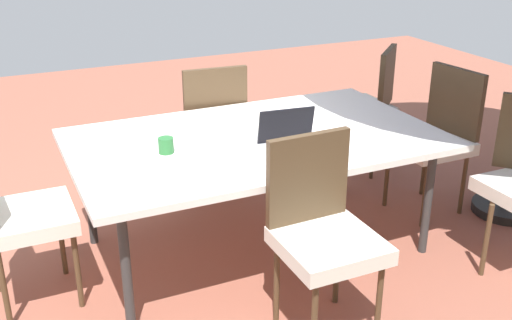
% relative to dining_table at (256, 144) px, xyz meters
% --- Properties ---
extents(ground_plane, '(10.00, 10.00, 0.02)m').
position_rel_dining_table_xyz_m(ground_plane, '(0.00, 0.00, -0.70)').
color(ground_plane, '#935442').
extents(dining_table, '(2.11, 1.25, 0.73)m').
position_rel_dining_table_xyz_m(dining_table, '(0.00, 0.00, 0.00)').
color(dining_table, white).
rests_on(dining_table, ground_plane).
extents(chair_west, '(0.48, 0.47, 0.98)m').
position_rel_dining_table_xyz_m(chair_west, '(-1.33, 0.01, -0.14)').
color(chair_west, silver).
rests_on(chair_west, ground_plane).
extents(chair_southwest, '(0.59, 0.59, 0.98)m').
position_rel_dining_table_xyz_m(chair_southwest, '(-1.30, -0.78, -0.14)').
color(chair_southwest, silver).
rests_on(chair_southwest, ground_plane).
extents(chair_south, '(0.47, 0.48, 0.98)m').
position_rel_dining_table_xyz_m(chair_south, '(-0.03, -0.83, -0.14)').
color(chair_south, silver).
rests_on(chair_south, ground_plane).
extents(chair_east, '(0.48, 0.47, 0.98)m').
position_rel_dining_table_xyz_m(chair_east, '(1.35, 0.01, -0.14)').
color(chair_east, silver).
rests_on(chair_east, ground_plane).
extents(chair_north, '(0.46, 0.47, 0.98)m').
position_rel_dining_table_xyz_m(chair_north, '(0.03, 0.82, -0.14)').
color(chair_north, silver).
rests_on(chair_north, ground_plane).
extents(laptop, '(0.34, 0.28, 0.21)m').
position_rel_dining_table_xyz_m(laptop, '(-0.11, 0.11, 0.09)').
color(laptop, '#B7B7BC').
rests_on(laptop, dining_table).
extents(cup, '(0.08, 0.08, 0.09)m').
position_rel_dining_table_xyz_m(cup, '(0.55, 0.02, 0.09)').
color(cup, '#286B33').
rests_on(cup, dining_table).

